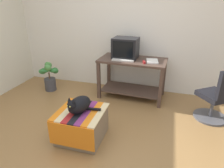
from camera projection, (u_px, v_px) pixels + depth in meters
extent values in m
plane|color=olive|center=(93.00, 146.00, 2.67)|extent=(14.00, 14.00, 0.00)
cube|color=silver|center=(128.00, 26.00, 3.96)|extent=(8.00, 0.10, 2.60)
cube|color=#4C382D|center=(99.00, 81.00, 3.82)|extent=(0.06, 0.06, 0.72)
cube|color=#4C382D|center=(160.00, 89.00, 3.47)|extent=(0.06, 0.06, 0.72)
cube|color=#4C382D|center=(164.00, 78.00, 3.95)|extent=(0.06, 0.06, 0.72)
cube|color=#4C382D|center=(109.00, 71.00, 4.30)|extent=(0.06, 0.06, 0.72)
cube|color=#4C382D|center=(131.00, 89.00, 3.97)|extent=(1.17, 0.60, 0.02)
cube|color=#4C382D|center=(133.00, 60.00, 3.73)|extent=(1.27, 0.71, 0.04)
cube|color=black|center=(125.00, 57.00, 3.82)|extent=(0.33, 0.27, 0.02)
cube|color=black|center=(126.00, 48.00, 3.75)|extent=(0.48, 0.39, 0.38)
cube|color=black|center=(123.00, 50.00, 3.58)|extent=(0.38, 0.03, 0.29)
cube|color=beige|center=(123.00, 60.00, 3.64)|extent=(0.40, 0.16, 0.02)
cube|color=white|center=(152.00, 61.00, 3.57)|extent=(0.23, 0.28, 0.03)
cube|color=#7A664C|center=(82.00, 125.00, 2.76)|extent=(0.59, 0.58, 0.41)
cube|color=orange|center=(71.00, 137.00, 2.46)|extent=(0.62, 0.01, 0.32)
cube|color=orange|center=(63.00, 109.00, 2.75)|extent=(0.09, 0.63, 0.02)
cube|color=beige|center=(69.00, 110.00, 2.73)|extent=(0.09, 0.63, 0.02)
cube|color=#AD2323|center=(75.00, 111.00, 2.70)|extent=(0.09, 0.63, 0.02)
cube|color=black|center=(81.00, 112.00, 2.68)|extent=(0.09, 0.63, 0.02)
cube|color=#7A2D6B|center=(87.00, 113.00, 2.66)|extent=(0.09, 0.63, 0.02)
cube|color=orange|center=(93.00, 114.00, 2.64)|extent=(0.09, 0.63, 0.02)
cube|color=beige|center=(99.00, 115.00, 2.61)|extent=(0.09, 0.63, 0.02)
ellipsoid|color=black|center=(79.00, 105.00, 2.63)|extent=(0.32, 0.41, 0.21)
sphere|color=black|center=(72.00, 105.00, 2.50)|extent=(0.12, 0.12, 0.12)
cylinder|color=black|center=(90.00, 109.00, 2.69)|extent=(0.29, 0.08, 0.04)
cone|color=black|center=(69.00, 99.00, 2.49)|extent=(0.05, 0.05, 0.05)
cone|color=black|center=(73.00, 101.00, 2.45)|extent=(0.05, 0.05, 0.05)
sphere|color=#C6D151|center=(67.00, 106.00, 2.46)|extent=(0.02, 0.02, 0.02)
sphere|color=#C6D151|center=(70.00, 107.00, 2.44)|extent=(0.02, 0.02, 0.02)
cylinder|color=#3D3D42|center=(50.00, 84.00, 4.25)|extent=(0.23, 0.23, 0.26)
cylinder|color=brown|center=(49.00, 76.00, 4.17)|extent=(0.03, 0.03, 0.13)
ellipsoid|color=#2D7033|center=(53.00, 70.00, 4.09)|extent=(0.18, 0.12, 0.08)
ellipsoid|color=#2D7033|center=(55.00, 70.00, 4.19)|extent=(0.15, 0.11, 0.13)
ellipsoid|color=#4C8E42|center=(48.00, 65.00, 4.16)|extent=(0.16, 0.09, 0.12)
ellipsoid|color=#38843D|center=(42.00, 72.00, 4.13)|extent=(0.16, 0.10, 0.10)
ellipsoid|color=#2D7033|center=(45.00, 70.00, 4.07)|extent=(0.20, 0.15, 0.08)
ellipsoid|color=#4C8E42|center=(48.00, 68.00, 4.02)|extent=(0.15, 0.11, 0.13)
cylinder|color=#4C4C51|center=(210.00, 117.00, 3.29)|extent=(0.52, 0.52, 0.03)
cylinder|color=#4C4C51|center=(212.00, 107.00, 3.22)|extent=(0.05, 0.05, 0.34)
cube|color=black|center=(215.00, 95.00, 3.14)|extent=(0.59, 0.59, 0.08)
cube|color=#A31E1E|center=(144.00, 62.00, 3.49)|extent=(0.07, 0.12, 0.04)
cylinder|color=black|center=(148.00, 60.00, 3.65)|extent=(0.07, 0.13, 0.01)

